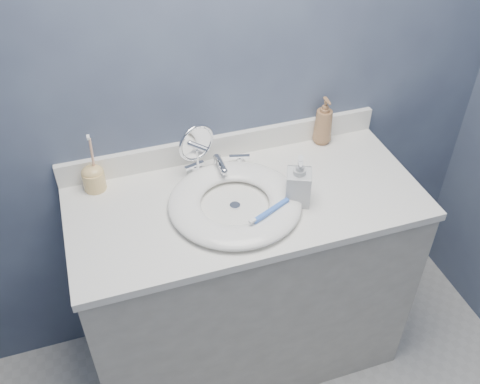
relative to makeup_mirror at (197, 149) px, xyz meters
name	(u,v)px	position (x,y,z in m)	size (l,w,h in m)	color
back_wall	(221,78)	(0.12, 0.10, 0.21)	(2.20, 0.02, 2.40)	#3F475E
vanity_cabinet	(245,284)	(0.12, -0.18, -0.57)	(1.20, 0.55, 0.85)	beige
countertop	(246,201)	(0.12, -0.18, -0.13)	(1.22, 0.57, 0.03)	white
backsplash	(224,145)	(0.12, 0.08, -0.07)	(1.22, 0.02, 0.09)	white
basin	(235,202)	(0.07, -0.21, -0.10)	(0.45, 0.45, 0.04)	white
drain	(235,206)	(0.07, -0.21, -0.11)	(0.04, 0.04, 0.01)	silver
faucet	(218,166)	(0.07, -0.01, -0.09)	(0.25, 0.13, 0.07)	silver
makeup_mirror	(197,149)	(0.00, 0.00, 0.00)	(0.14, 0.08, 0.21)	silver
soap_bottle_amber	(324,121)	(0.51, 0.05, -0.02)	(0.07, 0.07, 0.19)	#976A44
soap_bottle_clear	(299,180)	(0.28, -0.25, -0.02)	(0.08, 0.08, 0.18)	#BCBFC0
toothbrush_holder	(93,177)	(-0.36, 0.04, -0.06)	(0.08, 0.08, 0.22)	#ECC476
toothbrush_lying	(270,211)	(0.16, -0.31, -0.07)	(0.16, 0.09, 0.02)	#3E70DC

